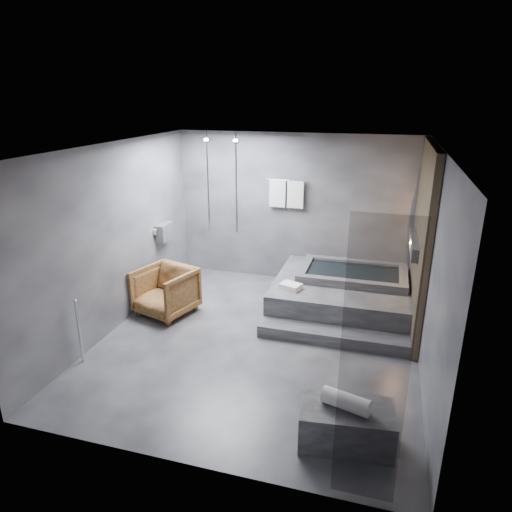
% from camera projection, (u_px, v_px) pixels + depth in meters
% --- Properties ---
extents(room, '(5.00, 5.04, 2.82)m').
position_uv_depth(room, '(291.00, 226.00, 6.29)').
color(room, '#2B2B2E').
rests_on(room, ground).
extents(tub_deck, '(2.20, 2.00, 0.50)m').
position_uv_depth(tub_deck, '(341.00, 294.00, 7.71)').
color(tub_deck, '#303033').
rests_on(tub_deck, ground).
extents(tub_step, '(2.20, 0.36, 0.18)m').
position_uv_depth(tub_step, '(332.00, 336.00, 6.69)').
color(tub_step, '#303033').
rests_on(tub_step, ground).
extents(concrete_bench, '(1.01, 0.63, 0.43)m').
position_uv_depth(concrete_bench, '(346.00, 426.00, 4.71)').
color(concrete_bench, '#2E2E31').
rests_on(concrete_bench, ground).
extents(driftwood_chair, '(1.05, 1.07, 0.78)m').
position_uv_depth(driftwood_chair, '(165.00, 291.00, 7.48)').
color(driftwood_chair, '#442711').
rests_on(driftwood_chair, ground).
extents(rolled_towel, '(0.52, 0.31, 0.18)m').
position_uv_depth(rolled_towel, '(346.00, 401.00, 4.60)').
color(rolled_towel, white).
rests_on(rolled_towel, concrete_bench).
extents(deck_towel, '(0.37, 0.32, 0.08)m').
position_uv_depth(deck_towel, '(291.00, 286.00, 7.30)').
color(deck_towel, white).
rests_on(deck_towel, tub_deck).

